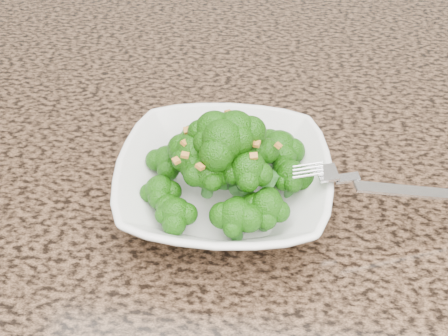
# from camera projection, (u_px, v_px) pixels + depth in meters

# --- Properties ---
(granite_counter) EXTENTS (1.64, 1.04, 0.03)m
(granite_counter) POSITION_uv_depth(u_px,v_px,m) (226.00, 166.00, 0.69)
(granite_counter) COLOR brown
(granite_counter) RESTS_ON cabinet
(bowl) EXTENTS (0.23, 0.23, 0.06)m
(bowl) POSITION_uv_depth(u_px,v_px,m) (224.00, 183.00, 0.60)
(bowl) COLOR white
(bowl) RESTS_ON granite_counter
(broccoli_pile) EXTENTS (0.20, 0.20, 0.07)m
(broccoli_pile) POSITION_uv_depth(u_px,v_px,m) (224.00, 136.00, 0.56)
(broccoli_pile) COLOR #1C5F0A
(broccoli_pile) RESTS_ON bowl
(garlic_topping) EXTENTS (0.12, 0.12, 0.01)m
(garlic_topping) POSITION_uv_depth(u_px,v_px,m) (224.00, 103.00, 0.53)
(garlic_topping) COLOR #C98631
(garlic_topping) RESTS_ON broccoli_pile
(fork) EXTENTS (0.20, 0.07, 0.01)m
(fork) POSITION_uv_depth(u_px,v_px,m) (352.00, 178.00, 0.56)
(fork) COLOR silver
(fork) RESTS_ON bowl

